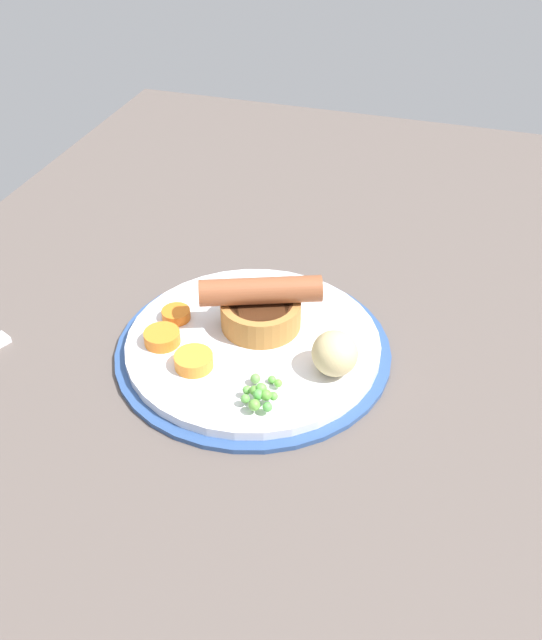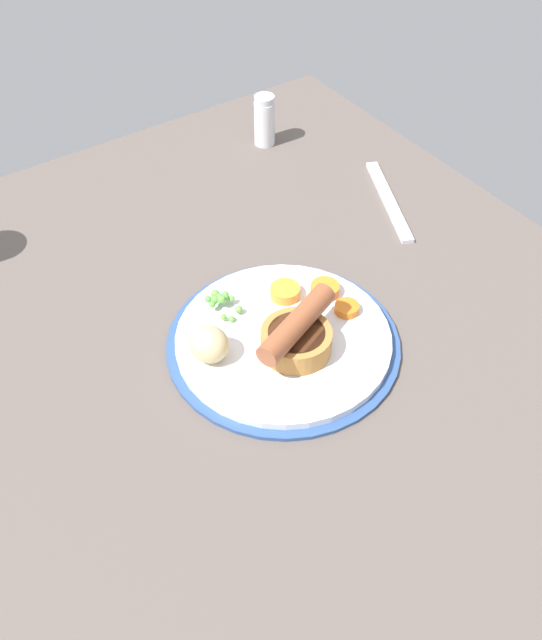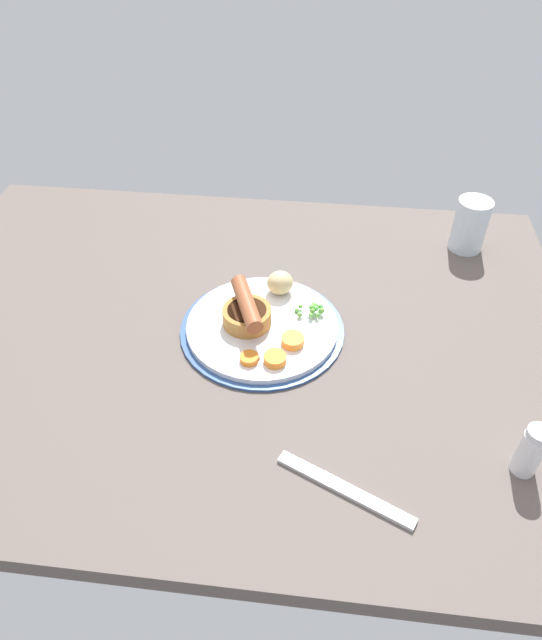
{
  "view_description": "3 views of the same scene",
  "coord_description": "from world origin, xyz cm",
  "px_view_note": "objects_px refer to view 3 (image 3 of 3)",
  "views": [
    {
      "loc": [
        -54.3,
        -16.91,
        46.37
      ],
      "look_at": [
        -5.77,
        -1.74,
        7.08
      ],
      "focal_mm": 40.0,
      "sensor_mm": 36.0,
      "label": 1
    },
    {
      "loc": [
        37.32,
        -31.02,
        61.29
      ],
      "look_at": [
        -7.41,
        -0.54,
        5.89
      ],
      "focal_mm": 40.0,
      "sensor_mm": 36.0,
      "label": 2
    },
    {
      "loc": [
        -14.74,
        64.99,
        64.6
      ],
      "look_at": [
        -7.39,
        1.68,
        6.88
      ],
      "focal_mm": 32.0,
      "sensor_mm": 36.0,
      "label": 3
    }
  ],
  "objects_px": {
    "dinner_plate": "(262,327)",
    "fork": "(345,489)",
    "potato_chunk_0": "(280,283)",
    "carrot_slice_1": "(293,340)",
    "carrot_slice_0": "(249,358)",
    "salt_shaker": "(531,451)",
    "drinking_glass": "(470,225)",
    "sausage_pudding": "(247,313)",
    "pea_pile": "(313,309)",
    "carrot_slice_5": "(275,359)"
  },
  "relations": [
    {
      "from": "pea_pile",
      "to": "carrot_slice_1",
      "type": "bearing_deg",
      "value": 70.28
    },
    {
      "from": "dinner_plate",
      "to": "salt_shaker",
      "type": "relative_size",
      "value": 3.36
    },
    {
      "from": "potato_chunk_0",
      "to": "carrot_slice_0",
      "type": "xyz_separation_m",
      "value": [
        0.03,
        0.16,
        -0.01
      ]
    },
    {
      "from": "carrot_slice_0",
      "to": "salt_shaker",
      "type": "distance_m",
      "value": 0.39
    },
    {
      "from": "pea_pile",
      "to": "salt_shaker",
      "type": "relative_size",
      "value": 0.63
    },
    {
      "from": "carrot_slice_0",
      "to": "carrot_slice_5",
      "type": "xyz_separation_m",
      "value": [
        -0.04,
        -0.0,
        0.0
      ]
    },
    {
      "from": "sausage_pudding",
      "to": "pea_pile",
      "type": "distance_m",
      "value": 0.11
    },
    {
      "from": "fork",
      "to": "carrot_slice_5",
      "type": "bearing_deg",
      "value": -36.2
    },
    {
      "from": "pea_pile",
      "to": "salt_shaker",
      "type": "xyz_separation_m",
      "value": [
        -0.28,
        0.25,
        0.01
      ]
    },
    {
      "from": "sausage_pudding",
      "to": "pea_pile",
      "type": "xyz_separation_m",
      "value": [
        -0.1,
        -0.03,
        -0.01
      ]
    },
    {
      "from": "salt_shaker",
      "to": "pea_pile",
      "type": "bearing_deg",
      "value": -41.44
    },
    {
      "from": "carrot_slice_5",
      "to": "pea_pile",
      "type": "bearing_deg",
      "value": -113.14
    },
    {
      "from": "potato_chunk_0",
      "to": "salt_shaker",
      "type": "height_order",
      "value": "salt_shaker"
    },
    {
      "from": "carrot_slice_0",
      "to": "drinking_glass",
      "type": "bearing_deg",
      "value": -135.44
    },
    {
      "from": "carrot_slice_5",
      "to": "fork",
      "type": "bearing_deg",
      "value": 118.99
    },
    {
      "from": "potato_chunk_0",
      "to": "sausage_pudding",
      "type": "bearing_deg",
      "value": 62.52
    },
    {
      "from": "potato_chunk_0",
      "to": "drinking_glass",
      "type": "relative_size",
      "value": 0.44
    },
    {
      "from": "drinking_glass",
      "to": "carrot_slice_5",
      "type": "bearing_deg",
      "value": 47.56
    },
    {
      "from": "dinner_plate",
      "to": "carrot_slice_1",
      "type": "relative_size",
      "value": 7.47
    },
    {
      "from": "pea_pile",
      "to": "carrot_slice_1",
      "type": "distance_m",
      "value": 0.07
    },
    {
      "from": "pea_pile",
      "to": "fork",
      "type": "distance_m",
      "value": 0.31
    },
    {
      "from": "dinner_plate",
      "to": "fork",
      "type": "relative_size",
      "value": 1.43
    },
    {
      "from": "carrot_slice_1",
      "to": "salt_shaker",
      "type": "distance_m",
      "value": 0.35
    },
    {
      "from": "potato_chunk_0",
      "to": "salt_shaker",
      "type": "relative_size",
      "value": 0.56
    },
    {
      "from": "carrot_slice_1",
      "to": "dinner_plate",
      "type": "bearing_deg",
      "value": -37.25
    },
    {
      "from": "sausage_pudding",
      "to": "fork",
      "type": "height_order",
      "value": "sausage_pudding"
    },
    {
      "from": "fork",
      "to": "sausage_pudding",
      "type": "bearing_deg",
      "value": -34.66
    },
    {
      "from": "pea_pile",
      "to": "dinner_plate",
      "type": "bearing_deg",
      "value": 22.17
    },
    {
      "from": "carrot_slice_0",
      "to": "salt_shaker",
      "type": "height_order",
      "value": "salt_shaker"
    },
    {
      "from": "dinner_plate",
      "to": "sausage_pudding",
      "type": "height_order",
      "value": "sausage_pudding"
    },
    {
      "from": "pea_pile",
      "to": "carrot_slice_1",
      "type": "relative_size",
      "value": 1.4
    },
    {
      "from": "carrot_slice_0",
      "to": "carrot_slice_1",
      "type": "xyz_separation_m",
      "value": [
        -0.06,
        -0.04,
        0.0
      ]
    },
    {
      "from": "sausage_pudding",
      "to": "carrot_slice_1",
      "type": "xyz_separation_m",
      "value": [
        -0.07,
        0.04,
        -0.02
      ]
    },
    {
      "from": "dinner_plate",
      "to": "carrot_slice_5",
      "type": "bearing_deg",
      "value": 110.09
    },
    {
      "from": "sausage_pudding",
      "to": "drinking_glass",
      "type": "xyz_separation_m",
      "value": [
        -0.37,
        -0.27,
        0.01
      ]
    },
    {
      "from": "pea_pile",
      "to": "fork",
      "type": "xyz_separation_m",
      "value": [
        -0.06,
        0.3,
        -0.02
      ]
    },
    {
      "from": "dinner_plate",
      "to": "salt_shaker",
      "type": "distance_m",
      "value": 0.42
    },
    {
      "from": "carrot_slice_0",
      "to": "salt_shaker",
      "type": "bearing_deg",
      "value": 159.97
    },
    {
      "from": "dinner_plate",
      "to": "drinking_glass",
      "type": "height_order",
      "value": "drinking_glass"
    },
    {
      "from": "dinner_plate",
      "to": "fork",
      "type": "distance_m",
      "value": 0.3
    },
    {
      "from": "carrot_slice_5",
      "to": "drinking_glass",
      "type": "distance_m",
      "value": 0.47
    },
    {
      "from": "carrot_slice_0",
      "to": "salt_shaker",
      "type": "xyz_separation_m",
      "value": [
        -0.36,
        0.13,
        0.02
      ]
    },
    {
      "from": "potato_chunk_0",
      "to": "carrot_slice_1",
      "type": "height_order",
      "value": "potato_chunk_0"
    },
    {
      "from": "pea_pile",
      "to": "carrot_slice_5",
      "type": "distance_m",
      "value": 0.12
    },
    {
      "from": "sausage_pudding",
      "to": "pea_pile",
      "type": "relative_size",
      "value": 2.37
    },
    {
      "from": "dinner_plate",
      "to": "fork",
      "type": "height_order",
      "value": "dinner_plate"
    },
    {
      "from": "carrot_slice_1",
      "to": "salt_shaker",
      "type": "height_order",
      "value": "salt_shaker"
    },
    {
      "from": "dinner_plate",
      "to": "drinking_glass",
      "type": "distance_m",
      "value": 0.44
    },
    {
      "from": "drinking_glass",
      "to": "carrot_slice_0",
      "type": "bearing_deg",
      "value": 44.56
    },
    {
      "from": "sausage_pudding",
      "to": "pea_pile",
      "type": "bearing_deg",
      "value": 86.8
    }
  ]
}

